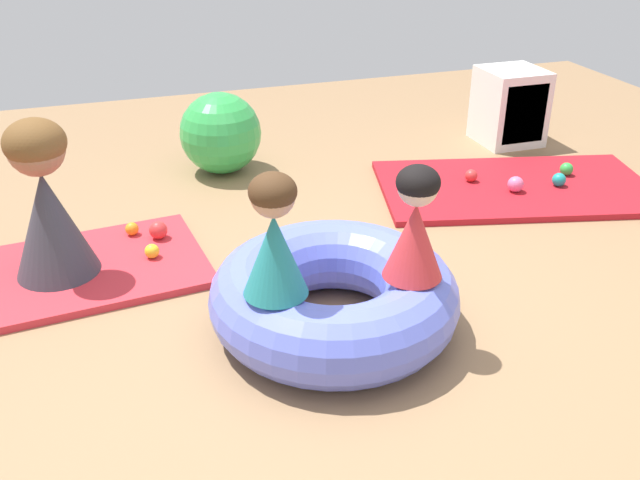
{
  "coord_description": "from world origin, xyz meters",
  "views": [
    {
      "loc": [
        -1.05,
        -2.57,
        1.87
      ],
      "look_at": [
        -0.15,
        0.16,
        0.36
      ],
      "focal_mm": 39.77,
      "sensor_mm": 36.0,
      "label": 1
    }
  ],
  "objects_px": {
    "inflatable_cushion": "(334,296)",
    "child_in_teal": "(274,237)",
    "play_ball_pink": "(516,184)",
    "adult_seated": "(46,201)",
    "storage_cube": "(511,107)",
    "play_ball_green": "(566,169)",
    "play_ball_orange": "(132,229)",
    "child_in_red": "(415,224)",
    "exercise_ball_large": "(221,133)",
    "play_ball_red_second": "(471,176)",
    "play_ball_yellow": "(152,251)",
    "play_ball_teal": "(559,180)",
    "play_ball_red": "(158,230)"
  },
  "relations": [
    {
      "from": "exercise_ball_large",
      "to": "play_ball_red_second",
      "type": "bearing_deg",
      "value": -27.75
    },
    {
      "from": "play_ball_pink",
      "to": "adult_seated",
      "type": "bearing_deg",
      "value": -176.84
    },
    {
      "from": "child_in_teal",
      "to": "play_ball_teal",
      "type": "xyz_separation_m",
      "value": [
        2.21,
        1.17,
        -0.51
      ]
    },
    {
      "from": "play_ball_green",
      "to": "play_ball_teal",
      "type": "distance_m",
      "value": 0.21
    },
    {
      "from": "child_in_red",
      "to": "play_ball_red",
      "type": "bearing_deg",
      "value": 24.66
    },
    {
      "from": "play_ball_red",
      "to": "inflatable_cushion",
      "type": "bearing_deg",
      "value": -58.58
    },
    {
      "from": "child_in_teal",
      "to": "play_ball_pink",
      "type": "relative_size",
      "value": 5.12
    },
    {
      "from": "child_in_teal",
      "to": "play_ball_green",
      "type": "xyz_separation_m",
      "value": [
        2.37,
        1.31,
        -0.51
      ]
    },
    {
      "from": "play_ball_pink",
      "to": "storage_cube",
      "type": "distance_m",
      "value": 1.07
    },
    {
      "from": "inflatable_cushion",
      "to": "play_ball_red",
      "type": "distance_m",
      "value": 1.26
    },
    {
      "from": "child_in_teal",
      "to": "play_ball_red",
      "type": "xyz_separation_m",
      "value": [
        -0.35,
        1.23,
        -0.51
      ]
    },
    {
      "from": "inflatable_cushion",
      "to": "child_in_red",
      "type": "height_order",
      "value": "child_in_red"
    },
    {
      "from": "inflatable_cushion",
      "to": "play_ball_green",
      "type": "xyz_separation_m",
      "value": [
        2.06,
        1.15,
        -0.09
      ]
    },
    {
      "from": "play_ball_red_second",
      "to": "exercise_ball_large",
      "type": "xyz_separation_m",
      "value": [
        -1.5,
        0.79,
        0.2
      ]
    },
    {
      "from": "play_ball_green",
      "to": "storage_cube",
      "type": "relative_size",
      "value": 0.16
    },
    {
      "from": "play_ball_red",
      "to": "play_ball_yellow",
      "type": "bearing_deg",
      "value": -105.65
    },
    {
      "from": "play_ball_yellow",
      "to": "child_in_red",
      "type": "bearing_deg",
      "value": -47.04
    },
    {
      "from": "adult_seated",
      "to": "play_ball_yellow",
      "type": "bearing_deg",
      "value": -161.17
    },
    {
      "from": "inflatable_cushion",
      "to": "exercise_ball_large",
      "type": "bearing_deg",
      "value": 92.89
    },
    {
      "from": "child_in_teal",
      "to": "play_ball_orange",
      "type": "distance_m",
      "value": 1.5
    },
    {
      "from": "play_ball_pink",
      "to": "play_ball_green",
      "type": "bearing_deg",
      "value": 15.55
    },
    {
      "from": "inflatable_cushion",
      "to": "child_in_teal",
      "type": "distance_m",
      "value": 0.55
    },
    {
      "from": "play_ball_orange",
      "to": "play_ball_pink",
      "type": "bearing_deg",
      "value": -3.56
    },
    {
      "from": "exercise_ball_large",
      "to": "play_ball_pink",
      "type": "bearing_deg",
      "value": -31.33
    },
    {
      "from": "play_ball_red",
      "to": "play_ball_pink",
      "type": "distance_m",
      "value": 2.24
    },
    {
      "from": "play_ball_green",
      "to": "play_ball_pink",
      "type": "bearing_deg",
      "value": -164.45
    },
    {
      "from": "child_in_teal",
      "to": "exercise_ball_large",
      "type": "distance_m",
      "value": 2.23
    },
    {
      "from": "inflatable_cushion",
      "to": "play_ball_teal",
      "type": "bearing_deg",
      "value": 27.97
    },
    {
      "from": "child_in_teal",
      "to": "play_ball_red",
      "type": "height_order",
      "value": "child_in_teal"
    },
    {
      "from": "adult_seated",
      "to": "play_ball_red",
      "type": "height_order",
      "value": "adult_seated"
    },
    {
      "from": "play_ball_pink",
      "to": "play_ball_yellow",
      "type": "xyz_separation_m",
      "value": [
        -2.3,
        -0.16,
        -0.01
      ]
    },
    {
      "from": "child_in_red",
      "to": "play_ball_red",
      "type": "relative_size",
      "value": 4.92
    },
    {
      "from": "adult_seated",
      "to": "storage_cube",
      "type": "relative_size",
      "value": 1.45
    },
    {
      "from": "inflatable_cushion",
      "to": "exercise_ball_large",
      "type": "relative_size",
      "value": 2.02
    },
    {
      "from": "adult_seated",
      "to": "play_ball_pink",
      "type": "bearing_deg",
      "value": -157.65
    },
    {
      "from": "play_ball_green",
      "to": "child_in_teal",
      "type": "bearing_deg",
      "value": -151.08
    },
    {
      "from": "child_in_red",
      "to": "play_ball_green",
      "type": "distance_m",
      "value": 2.3
    },
    {
      "from": "play_ball_yellow",
      "to": "play_ball_red_second",
      "type": "xyz_separation_m",
      "value": [
        2.12,
        0.39,
        0.0
      ]
    },
    {
      "from": "play_ball_yellow",
      "to": "play_ball_red",
      "type": "bearing_deg",
      "value": 74.35
    },
    {
      "from": "child_in_red",
      "to": "adult_seated",
      "type": "height_order",
      "value": "adult_seated"
    },
    {
      "from": "play_ball_red_second",
      "to": "play_ball_teal",
      "type": "bearing_deg",
      "value": -26.02
    },
    {
      "from": "play_ball_green",
      "to": "play_ball_yellow",
      "type": "height_order",
      "value": "play_ball_green"
    },
    {
      "from": "child_in_red",
      "to": "exercise_ball_large",
      "type": "distance_m",
      "value": 2.3
    },
    {
      "from": "play_ball_red",
      "to": "play_ball_orange",
      "type": "relative_size",
      "value": 1.35
    },
    {
      "from": "play_ball_red",
      "to": "exercise_ball_large",
      "type": "relative_size",
      "value": 0.18
    },
    {
      "from": "play_ball_teal",
      "to": "play_ball_orange",
      "type": "height_order",
      "value": "play_ball_teal"
    },
    {
      "from": "play_ball_yellow",
      "to": "play_ball_orange",
      "type": "xyz_separation_m",
      "value": [
        -0.08,
        0.3,
        -0.0
      ]
    },
    {
      "from": "adult_seated",
      "to": "play_ball_red_second",
      "type": "relative_size",
      "value": 9.88
    },
    {
      "from": "child_in_teal",
      "to": "exercise_ball_large",
      "type": "relative_size",
      "value": 0.94
    },
    {
      "from": "child_in_teal",
      "to": "play_ball_pink",
      "type": "height_order",
      "value": "child_in_teal"
    }
  ]
}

